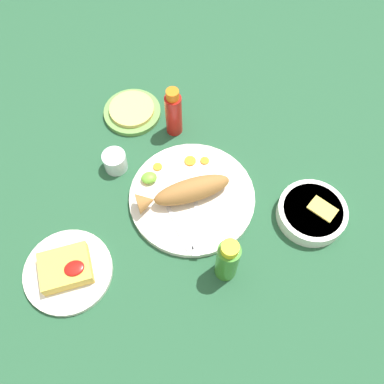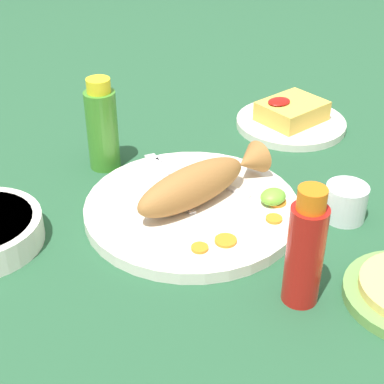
{
  "view_description": "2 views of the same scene",
  "coord_description": "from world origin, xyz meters",
  "px_view_note": "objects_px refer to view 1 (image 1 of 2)",
  "views": [
    {
      "loc": [
        -0.14,
        -0.48,
        0.96
      ],
      "look_at": [
        0.0,
        0.0,
        0.04
      ],
      "focal_mm": 40.0,
      "sensor_mm": 36.0,
      "label": 1
    },
    {
      "loc": [
        0.45,
        0.55,
        0.49
      ],
      "look_at": [
        0.0,
        0.0,
        0.04
      ],
      "focal_mm": 55.0,
      "sensor_mm": 36.0,
      "label": 2
    }
  ],
  "objects_px": {
    "fried_fish": "(185,192)",
    "fork_near": "(196,225)",
    "hot_sauce_bottle_red": "(174,113)",
    "side_plate_fries": "(68,272)",
    "salt_cup": "(115,162)",
    "tortilla_plate": "(132,112)",
    "hot_sauce_bottle_green": "(227,260)",
    "fork_far": "(176,223)",
    "guacamole_bowl": "(312,212)",
    "main_plate": "(192,197)"
  },
  "relations": [
    {
      "from": "fork_far",
      "to": "fried_fish",
      "type": "bearing_deg",
      "value": 135.76
    },
    {
      "from": "salt_cup",
      "to": "tortilla_plate",
      "type": "distance_m",
      "value": 0.18
    },
    {
      "from": "hot_sauce_bottle_green",
      "to": "tortilla_plate",
      "type": "xyz_separation_m",
      "value": [
        -0.11,
        0.51,
        -0.07
      ]
    },
    {
      "from": "fork_far",
      "to": "hot_sauce_bottle_green",
      "type": "relative_size",
      "value": 1.2
    },
    {
      "from": "main_plate",
      "to": "guacamole_bowl",
      "type": "bearing_deg",
      "value": -25.6
    },
    {
      "from": "fried_fish",
      "to": "salt_cup",
      "type": "xyz_separation_m",
      "value": [
        -0.15,
        0.15,
        -0.02
      ]
    },
    {
      "from": "hot_sauce_bottle_red",
      "to": "side_plate_fries",
      "type": "distance_m",
      "value": 0.48
    },
    {
      "from": "hot_sauce_bottle_red",
      "to": "main_plate",
      "type": "bearing_deg",
      "value": -93.67
    },
    {
      "from": "hot_sauce_bottle_green",
      "to": "side_plate_fries",
      "type": "distance_m",
      "value": 0.37
    },
    {
      "from": "main_plate",
      "to": "hot_sauce_bottle_green",
      "type": "relative_size",
      "value": 2.04
    },
    {
      "from": "side_plate_fries",
      "to": "fork_far",
      "type": "bearing_deg",
      "value": 9.21
    },
    {
      "from": "fork_near",
      "to": "hot_sauce_bottle_red",
      "type": "height_order",
      "value": "hot_sauce_bottle_red"
    },
    {
      "from": "salt_cup",
      "to": "tortilla_plate",
      "type": "bearing_deg",
      "value": 63.9
    },
    {
      "from": "side_plate_fries",
      "to": "guacamole_bowl",
      "type": "bearing_deg",
      "value": -2.26
    },
    {
      "from": "main_plate",
      "to": "side_plate_fries",
      "type": "height_order",
      "value": "main_plate"
    },
    {
      "from": "hot_sauce_bottle_red",
      "to": "guacamole_bowl",
      "type": "bearing_deg",
      "value": -54.14
    },
    {
      "from": "fork_near",
      "to": "hot_sauce_bottle_green",
      "type": "bearing_deg",
      "value": 32.6
    },
    {
      "from": "fork_far",
      "to": "tortilla_plate",
      "type": "bearing_deg",
      "value": 174.23
    },
    {
      "from": "fried_fish",
      "to": "side_plate_fries",
      "type": "relative_size",
      "value": 1.15
    },
    {
      "from": "hot_sauce_bottle_red",
      "to": "hot_sauce_bottle_green",
      "type": "height_order",
      "value": "hot_sauce_bottle_red"
    },
    {
      "from": "fork_far",
      "to": "side_plate_fries",
      "type": "distance_m",
      "value": 0.27
    },
    {
      "from": "side_plate_fries",
      "to": "guacamole_bowl",
      "type": "relative_size",
      "value": 1.22
    },
    {
      "from": "salt_cup",
      "to": "tortilla_plate",
      "type": "relative_size",
      "value": 0.38
    },
    {
      "from": "fork_near",
      "to": "salt_cup",
      "type": "xyz_separation_m",
      "value": [
        -0.15,
        0.23,
        0.0
      ]
    },
    {
      "from": "salt_cup",
      "to": "fried_fish",
      "type": "bearing_deg",
      "value": -45.26
    },
    {
      "from": "hot_sauce_bottle_red",
      "to": "hot_sauce_bottle_green",
      "type": "relative_size",
      "value": 1.02
    },
    {
      "from": "salt_cup",
      "to": "guacamole_bowl",
      "type": "bearing_deg",
      "value": -32.62
    },
    {
      "from": "tortilla_plate",
      "to": "salt_cup",
      "type": "bearing_deg",
      "value": -116.1
    },
    {
      "from": "fried_fish",
      "to": "salt_cup",
      "type": "relative_size",
      "value": 3.85
    },
    {
      "from": "hot_sauce_bottle_red",
      "to": "hot_sauce_bottle_green",
      "type": "xyz_separation_m",
      "value": [
        0.01,
        -0.42,
        -0.0
      ]
    },
    {
      "from": "fork_near",
      "to": "side_plate_fries",
      "type": "xyz_separation_m",
      "value": [
        -0.31,
        -0.03,
        -0.01
      ]
    },
    {
      "from": "fried_fish",
      "to": "fork_near",
      "type": "relative_size",
      "value": 1.29
    },
    {
      "from": "main_plate",
      "to": "tortilla_plate",
      "type": "relative_size",
      "value": 1.97
    },
    {
      "from": "fork_far",
      "to": "guacamole_bowl",
      "type": "relative_size",
      "value": 1.1
    },
    {
      "from": "fried_fish",
      "to": "fork_near",
      "type": "xyz_separation_m",
      "value": [
        0.0,
        -0.08,
        -0.03
      ]
    },
    {
      "from": "guacamole_bowl",
      "to": "hot_sauce_bottle_red",
      "type": "bearing_deg",
      "value": 125.86
    },
    {
      "from": "guacamole_bowl",
      "to": "tortilla_plate",
      "type": "xyz_separation_m",
      "value": [
        -0.35,
        0.44,
        -0.02
      ]
    },
    {
      "from": "hot_sauce_bottle_red",
      "to": "salt_cup",
      "type": "distance_m",
      "value": 0.2
    },
    {
      "from": "fried_fish",
      "to": "side_plate_fries",
      "type": "distance_m",
      "value": 0.33
    },
    {
      "from": "hot_sauce_bottle_green",
      "to": "fork_near",
      "type": "bearing_deg",
      "value": 106.02
    },
    {
      "from": "main_plate",
      "to": "guacamole_bowl",
      "type": "xyz_separation_m",
      "value": [
        0.27,
        -0.13,
        0.01
      ]
    },
    {
      "from": "fried_fish",
      "to": "side_plate_fries",
      "type": "xyz_separation_m",
      "value": [
        -0.31,
        -0.1,
        -0.04
      ]
    },
    {
      "from": "main_plate",
      "to": "fried_fish",
      "type": "bearing_deg",
      "value": -178.15
    },
    {
      "from": "fork_far",
      "to": "guacamole_bowl",
      "type": "bearing_deg",
      "value": 68.23
    },
    {
      "from": "fork_near",
      "to": "side_plate_fries",
      "type": "height_order",
      "value": "fork_near"
    },
    {
      "from": "main_plate",
      "to": "guacamole_bowl",
      "type": "distance_m",
      "value": 0.3
    },
    {
      "from": "fork_near",
      "to": "fork_far",
      "type": "distance_m",
      "value": 0.05
    },
    {
      "from": "tortilla_plate",
      "to": "fork_far",
      "type": "bearing_deg",
      "value": -85.71
    },
    {
      "from": "fork_far",
      "to": "salt_cup",
      "type": "bearing_deg",
      "value": -162.99
    },
    {
      "from": "side_plate_fries",
      "to": "salt_cup",
      "type": "bearing_deg",
      "value": 57.09
    }
  ]
}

